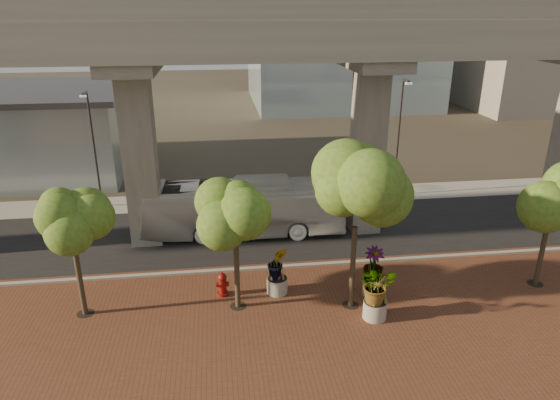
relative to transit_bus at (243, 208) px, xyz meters
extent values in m
plane|color=#383229|center=(0.81, -2.25, -1.55)|extent=(160.00, 160.00, 0.00)
cube|color=brown|center=(0.81, -10.25, -1.52)|extent=(70.00, 13.00, 0.06)
cube|color=black|center=(0.81, -0.25, -1.53)|extent=(90.00, 8.00, 0.04)
cube|color=#9F9E94|center=(0.81, -4.25, -1.47)|extent=(70.00, 0.25, 0.16)
cube|color=#9F9E94|center=(0.81, 5.25, -1.52)|extent=(90.00, 3.00, 0.06)
cube|color=gray|center=(0.81, -1.85, 8.95)|extent=(72.00, 2.40, 1.80)
cube|color=gray|center=(0.81, 1.35, 8.95)|extent=(72.00, 2.40, 1.80)
cube|color=gray|center=(0.81, -2.95, 10.35)|extent=(72.00, 0.12, 1.00)
cube|color=gray|center=(0.81, 2.45, 10.35)|extent=(72.00, 0.12, 1.00)
cube|color=gray|center=(38.81, 33.75, 10.45)|extent=(18.00, 16.00, 24.00)
imported|color=silver|center=(0.00, 0.00, 0.00)|extent=(11.23, 3.10, 3.10)
cylinder|color=maroon|center=(-1.30, -6.34, -1.43)|extent=(0.50, 0.50, 0.11)
cylinder|color=maroon|center=(-1.30, -6.34, -1.03)|extent=(0.33, 0.33, 0.80)
sphere|color=maroon|center=(-1.30, -6.34, -0.63)|extent=(0.39, 0.39, 0.39)
cylinder|color=maroon|center=(-1.30, -6.34, -0.45)|extent=(0.11, 0.11, 0.14)
cylinder|color=maroon|center=(-1.30, -6.34, -0.96)|extent=(0.55, 0.22, 0.22)
cylinder|color=#9B958C|center=(4.81, -8.88, -1.12)|extent=(0.96, 0.96, 0.75)
imported|color=#325D18|center=(4.81, -8.88, 0.06)|extent=(2.14, 2.14, 1.60)
cylinder|color=#9B948C|center=(5.24, -7.11, -1.16)|extent=(0.85, 0.85, 0.66)
imported|color=#325D18|center=(5.24, -7.11, -0.04)|extent=(2.09, 2.09, 1.57)
cylinder|color=#B0A79F|center=(1.10, -6.46, -1.13)|extent=(0.92, 0.92, 0.72)
imported|color=#325D18|center=(1.10, -6.46, -0.01)|extent=(2.05, 2.05, 1.54)
cylinder|color=#453927|center=(-7.02, -7.07, 0.31)|extent=(0.22, 0.22, 3.59)
cylinder|color=black|center=(-7.02, -7.07, -1.49)|extent=(0.70, 0.70, 0.01)
cylinder|color=#453927|center=(-0.69, -7.34, 0.14)|extent=(0.22, 0.22, 3.26)
cylinder|color=black|center=(-0.69, -7.34, -1.49)|extent=(0.70, 0.70, 0.01)
cylinder|color=#453927|center=(4.08, -7.88, 0.34)|extent=(0.22, 0.22, 3.66)
cylinder|color=black|center=(4.08, -7.88, -1.49)|extent=(0.70, 0.70, 0.01)
cylinder|color=#453927|center=(12.98, -7.26, 0.21)|extent=(0.22, 0.22, 3.40)
cylinder|color=black|center=(12.98, -7.26, -1.49)|extent=(0.70, 0.70, 0.01)
cylinder|color=#2C2C31|center=(-8.72, 5.18, 2.11)|extent=(0.13, 0.13, 7.23)
cube|color=#2C2C31|center=(-8.72, 4.73, 5.72)|extent=(0.14, 0.90, 0.14)
cube|color=silver|center=(-8.72, 4.28, 5.63)|extent=(0.36, 0.18, 0.11)
cylinder|color=#2C2B30|center=(10.42, 4.77, 2.32)|extent=(0.13, 0.13, 7.66)
cube|color=#2C2B30|center=(10.42, 4.29, 6.15)|extent=(0.14, 0.96, 0.14)
cube|color=silver|center=(10.42, 3.82, 6.06)|extent=(0.38, 0.19, 0.11)
camera|label=1|loc=(-1.25, -25.54, 10.46)|focal=32.00mm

